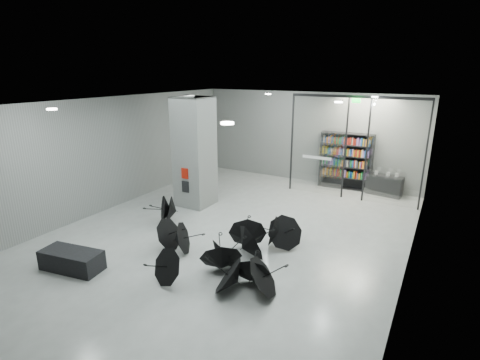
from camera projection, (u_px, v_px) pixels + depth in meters
The scene contains 10 objects.
room at pixel (223, 146), 10.26m from camera, with size 14.00×14.02×4.01m.
column at pixel (195, 152), 13.35m from camera, with size 1.20×1.20×4.00m, color slate.
fire_cabinet at pixel (185, 173), 13.03m from camera, with size 0.28×0.04×0.38m, color #A50A07.
info_panel at pixel (185, 187), 13.17m from camera, with size 0.30×0.03×0.42m, color black.
exit_sign at pixel (356, 101), 13.26m from camera, with size 0.30×0.06×0.15m, color #0CE533.
glass_partition at pixel (353, 144), 13.90m from camera, with size 5.06×0.08×4.00m.
bench at pixel (72, 260), 9.27m from camera, with size 1.58×0.68×0.51m, color black.
bookshelf at pixel (346, 161), 15.47m from camera, with size 2.17×0.43×2.39m, color black, non-canonical shape.
shop_counter at pixel (384, 185), 14.81m from camera, with size 1.37×0.55×0.82m, color black.
umbrella_cluster at pixel (222, 249), 9.76m from camera, with size 5.73×4.39×1.27m.
Camera 1 is at (5.42, -8.55, 4.87)m, focal length 27.35 mm.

